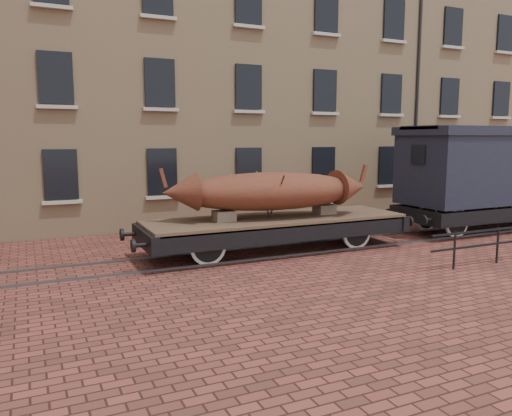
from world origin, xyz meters
name	(u,v)px	position (x,y,z in m)	size (l,w,h in m)	color
ground	(285,251)	(0.00, 0.00, 0.00)	(90.00, 90.00, 0.00)	#512922
warehouse_cream	(244,65)	(3.00, 9.99, 7.00)	(40.00, 10.19, 14.00)	#DCB684
rail_track	(285,250)	(0.00, 0.00, 0.03)	(30.00, 1.52, 0.06)	#59595E
flatcar_wagon	(276,224)	(-0.29, 0.00, 0.84)	(8.97, 2.43, 1.35)	brown
iron_boat	(270,191)	(-0.53, 0.00, 1.86)	(6.42, 2.48, 1.55)	maroon
goods_van	(485,166)	(8.37, 0.00, 2.41)	(7.43, 2.71, 3.84)	black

